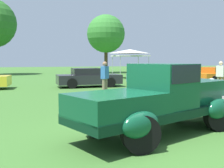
{
  "coord_description": "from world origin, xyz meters",
  "views": [
    {
      "loc": [
        -2.09,
        -5.51,
        1.81
      ],
      "look_at": [
        0.05,
        2.43,
        1.07
      ],
      "focal_mm": 44.34,
      "sensor_mm": 36.0,
      "label": 1
    }
  ],
  "objects_px": {
    "show_car_orange": "(217,75)",
    "spectator_between_cars": "(105,78)",
    "feature_pickup_truck": "(160,98)",
    "show_car_charcoal": "(88,78)",
    "canopy_tent_left_field": "(130,52)",
    "spectator_near_truck": "(220,76)",
    "show_car_skyblue": "(158,77)"
  },
  "relations": [
    {
      "from": "show_car_charcoal",
      "to": "show_car_skyblue",
      "type": "bearing_deg",
      "value": -2.89
    },
    {
      "from": "feature_pickup_truck",
      "to": "canopy_tent_left_field",
      "type": "distance_m",
      "value": 19.37
    },
    {
      "from": "feature_pickup_truck",
      "to": "spectator_between_cars",
      "type": "xyz_separation_m",
      "value": [
        0.33,
        6.97,
        0.04
      ]
    },
    {
      "from": "feature_pickup_truck",
      "to": "spectator_between_cars",
      "type": "bearing_deg",
      "value": 87.3
    },
    {
      "from": "show_car_charcoal",
      "to": "canopy_tent_left_field",
      "type": "height_order",
      "value": "canopy_tent_left_field"
    },
    {
      "from": "show_car_charcoal",
      "to": "spectator_near_truck",
      "type": "bearing_deg",
      "value": -37.41
    },
    {
      "from": "spectator_between_cars",
      "to": "canopy_tent_left_field",
      "type": "bearing_deg",
      "value": 65.69
    },
    {
      "from": "show_car_skyblue",
      "to": "show_car_orange",
      "type": "relative_size",
      "value": 1.11
    },
    {
      "from": "show_car_charcoal",
      "to": "spectator_between_cars",
      "type": "bearing_deg",
      "value": -90.49
    },
    {
      "from": "show_car_charcoal",
      "to": "show_car_skyblue",
      "type": "distance_m",
      "value": 4.8
    },
    {
      "from": "canopy_tent_left_field",
      "to": "show_car_charcoal",
      "type": "bearing_deg",
      "value": -127.05
    },
    {
      "from": "show_car_skyblue",
      "to": "feature_pickup_truck",
      "type": "bearing_deg",
      "value": -114.36
    },
    {
      "from": "show_car_skyblue",
      "to": "canopy_tent_left_field",
      "type": "xyz_separation_m",
      "value": [
        0.37,
        7.09,
        1.82
      ]
    },
    {
      "from": "show_car_skyblue",
      "to": "spectator_between_cars",
      "type": "xyz_separation_m",
      "value": [
        -4.84,
        -4.44,
        0.31
      ]
    },
    {
      "from": "spectator_between_cars",
      "to": "feature_pickup_truck",
      "type": "bearing_deg",
      "value": -92.7
    },
    {
      "from": "show_car_orange",
      "to": "canopy_tent_left_field",
      "type": "bearing_deg",
      "value": 122.66
    },
    {
      "from": "show_car_orange",
      "to": "spectator_near_truck",
      "type": "distance_m",
      "value": 5.8
    },
    {
      "from": "show_car_charcoal",
      "to": "feature_pickup_truck",
      "type": "bearing_deg",
      "value": -91.81
    },
    {
      "from": "show_car_charcoal",
      "to": "show_car_orange",
      "type": "height_order",
      "value": "same"
    },
    {
      "from": "show_car_orange",
      "to": "feature_pickup_truck",
      "type": "bearing_deg",
      "value": -130.68
    },
    {
      "from": "feature_pickup_truck",
      "to": "show_car_orange",
      "type": "relative_size",
      "value": 1.17
    },
    {
      "from": "show_car_orange",
      "to": "canopy_tent_left_field",
      "type": "xyz_separation_m",
      "value": [
        -4.43,
        6.91,
        1.82
      ]
    },
    {
      "from": "show_car_charcoal",
      "to": "show_car_orange",
      "type": "bearing_deg",
      "value": -0.38
    },
    {
      "from": "spectator_between_cars",
      "to": "canopy_tent_left_field",
      "type": "distance_m",
      "value": 12.74
    },
    {
      "from": "spectator_between_cars",
      "to": "canopy_tent_left_field",
      "type": "height_order",
      "value": "canopy_tent_left_field"
    },
    {
      "from": "show_car_orange",
      "to": "spectator_between_cars",
      "type": "bearing_deg",
      "value": -154.37
    },
    {
      "from": "show_car_orange",
      "to": "spectator_near_truck",
      "type": "xyz_separation_m",
      "value": [
        -3.25,
        -4.79,
        0.32
      ]
    },
    {
      "from": "show_car_charcoal",
      "to": "canopy_tent_left_field",
      "type": "distance_m",
      "value": 8.77
    },
    {
      "from": "show_car_charcoal",
      "to": "canopy_tent_left_field",
      "type": "bearing_deg",
      "value": 52.95
    },
    {
      "from": "show_car_charcoal",
      "to": "spectator_between_cars",
      "type": "distance_m",
      "value": 4.7
    },
    {
      "from": "show_car_charcoal",
      "to": "spectator_near_truck",
      "type": "relative_size",
      "value": 2.47
    },
    {
      "from": "show_car_orange",
      "to": "spectator_between_cars",
      "type": "height_order",
      "value": "spectator_between_cars"
    }
  ]
}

